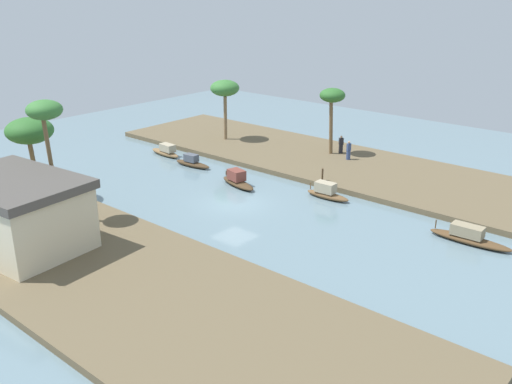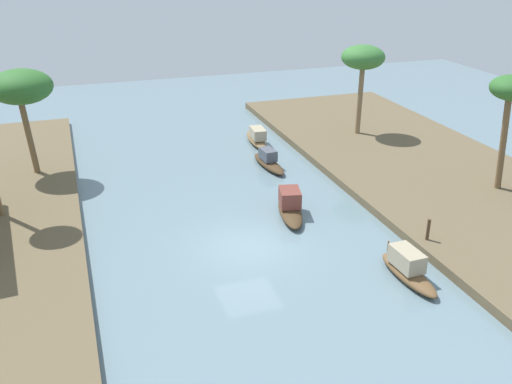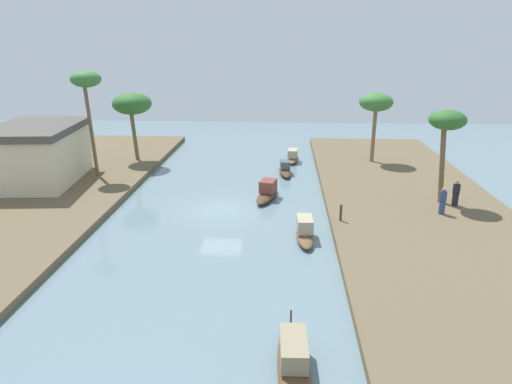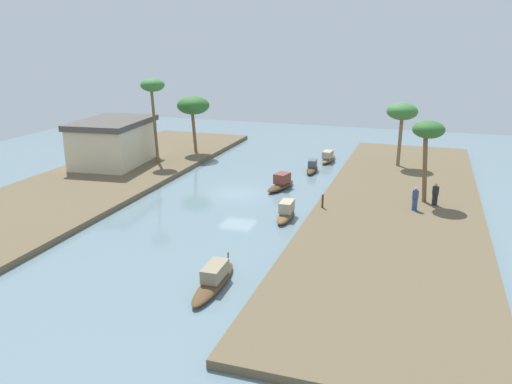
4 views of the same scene
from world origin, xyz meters
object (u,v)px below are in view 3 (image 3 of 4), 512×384
at_px(sampan_upstream_small, 293,157).
at_px(palm_tree_left_near, 447,123).
at_px(sampan_near_left_bank, 285,170).
at_px(person_by_mooring, 456,195).
at_px(sampan_foreground, 294,361).
at_px(person_on_near_bank, 442,203).
at_px(mooring_post, 341,213).
at_px(riverside_building, 37,153).
at_px(palm_tree_left_far, 376,103).
at_px(sampan_with_tall_canopy, 268,192).
at_px(palm_tree_right_short, 132,104).
at_px(sampan_open_hull, 305,231).
at_px(palm_tree_right_tall, 86,83).

relative_size(sampan_upstream_small, palm_tree_left_near, 0.65).
relative_size(sampan_near_left_bank, person_by_mooring, 2.35).
distance_m(sampan_foreground, person_on_near_bank, 16.26).
bearing_deg(mooring_post, sampan_upstream_small, 9.25).
xyz_separation_m(sampan_foreground, riverside_building, (18.80, 17.66, 2.03)).
relative_size(sampan_foreground, palm_tree_left_far, 0.87).
relative_size(sampan_foreground, sampan_with_tall_canopy, 1.27).
bearing_deg(palm_tree_left_far, palm_tree_right_short, 91.87).
distance_m(sampan_open_hull, person_on_near_bank, 8.64).
distance_m(sampan_with_tall_canopy, palm_tree_left_near, 11.72).
distance_m(sampan_upstream_small, palm_tree_right_short, 14.03).
distance_m(sampan_with_tall_canopy, palm_tree_right_short, 14.86).
xyz_separation_m(person_on_near_bank, mooring_post, (-1.43, 5.93, -0.20)).
relative_size(sampan_near_left_bank, riverside_building, 0.43).
xyz_separation_m(person_by_mooring, palm_tree_right_tall, (5.18, 24.29, 6.07)).
bearing_deg(riverside_building, sampan_foreground, -142.20).
distance_m(palm_tree_right_tall, palm_tree_right_short, 5.66).
distance_m(palm_tree_left_near, riverside_building, 27.13).
bearing_deg(mooring_post, sampan_open_hull, 131.34).
bearing_deg(person_by_mooring, mooring_post, 58.07).
bearing_deg(riverside_building, sampan_upstream_small, -70.39).
bearing_deg(person_on_near_bank, sampan_foreground, 68.63).
distance_m(sampan_open_hull, sampan_upstream_small, 16.75).
relative_size(sampan_with_tall_canopy, mooring_post, 4.07).
height_order(sampan_upstream_small, palm_tree_left_near, palm_tree_left_near).
relative_size(sampan_upstream_small, sampan_foreground, 0.76).
bearing_deg(mooring_post, sampan_foreground, 167.19).
distance_m(sampan_open_hull, sampan_near_left_bank, 12.72).
relative_size(sampan_with_tall_canopy, palm_tree_right_tall, 0.50).
relative_size(sampan_open_hull, riverside_building, 0.40).
height_order(sampan_upstream_small, riverside_building, riverside_building).
relative_size(person_on_near_bank, riverside_building, 0.19).
distance_m(person_by_mooring, riverside_building, 27.92).
distance_m(palm_tree_right_tall, riverside_building, 5.99).
height_order(sampan_near_left_bank, sampan_with_tall_canopy, sampan_with_tall_canopy).
distance_m(person_by_mooring, palm_tree_right_tall, 25.57).
xyz_separation_m(palm_tree_right_tall, palm_tree_right_short, (5.03, -1.50, -2.11)).
bearing_deg(sampan_foreground, sampan_open_hull, -5.98).
height_order(mooring_post, palm_tree_left_far, palm_tree_left_far).
bearing_deg(sampan_with_tall_canopy, palm_tree_left_near, -83.04).
bearing_deg(palm_tree_left_far, person_by_mooring, -163.89).
relative_size(sampan_upstream_small, palm_tree_right_short, 0.67).
height_order(sampan_foreground, sampan_near_left_bank, sampan_foreground).
distance_m(sampan_near_left_bank, palm_tree_left_near, 12.94).
bearing_deg(palm_tree_right_short, sampan_upstream_small, -82.47).
xyz_separation_m(palm_tree_left_far, palm_tree_right_tall, (-5.67, 21.16, 1.96)).
height_order(sampan_foreground, palm_tree_left_near, palm_tree_left_near).
height_order(person_by_mooring, mooring_post, person_by_mooring).
xyz_separation_m(sampan_open_hull, palm_tree_left_near, (5.37, -8.42, 4.85)).
height_order(sampan_near_left_bank, palm_tree_left_far, palm_tree_left_far).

